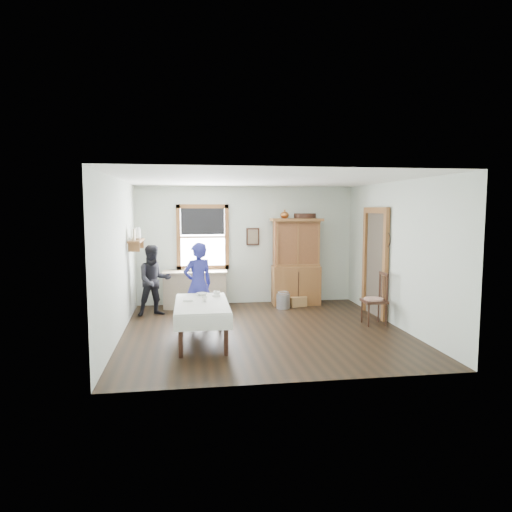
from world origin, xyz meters
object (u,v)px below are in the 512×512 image
work_counter (195,289)px  spindle_chair (374,298)px  pail (283,301)px  figure_dark (154,283)px  wicker_basket (297,301)px  woman_blue (198,288)px  china_hutch (296,262)px  dining_table (202,322)px

work_counter → spindle_chair: 3.91m
pail → figure_dark: (-2.76, -0.26, 0.51)m
spindle_chair → wicker_basket: spindle_chair is taller
work_counter → woman_blue: (0.03, -1.66, 0.32)m
wicker_basket → woman_blue: woman_blue is taller
spindle_chair → wicker_basket: size_ratio=2.66×
china_hutch → wicker_basket: size_ratio=5.27×
work_counter → woman_blue: 1.69m
china_hutch → figure_dark: size_ratio=1.47×
dining_table → woman_blue: (-0.03, 1.09, 0.39)m
wicker_basket → woman_blue: bearing=-147.7°
pail → wicker_basket: (0.36, 0.18, -0.05)m
pail → figure_dark: figure_dark is taller
spindle_chair → woman_blue: bearing=174.8°
dining_table → spindle_chair: bearing=12.2°
dining_table → spindle_chair: size_ratio=1.68×
work_counter → wicker_basket: (2.27, -0.24, -0.30)m
dining_table → figure_dark: (-0.91, 2.07, 0.34)m
dining_table → figure_dark: figure_dark is taller
dining_table → spindle_chair: 3.34m
work_counter → figure_dark: size_ratio=1.05×
wicker_basket → woman_blue: (-2.24, -1.42, 0.62)m
dining_table → pail: size_ratio=5.23×
work_counter → pail: bearing=-9.8°
china_hutch → dining_table: 3.60m
figure_dark → work_counter: bearing=22.3°
dining_table → china_hutch: bearing=50.8°
china_hutch → woman_blue: size_ratio=1.36×
work_counter → figure_dark: figure_dark is taller
woman_blue → figure_dark: size_ratio=1.08×
spindle_chair → pail: (-1.41, 1.63, -0.34)m
pail → figure_dark: size_ratio=0.24×
dining_table → wicker_basket: 3.35m
work_counter → pail: (1.92, -0.41, -0.25)m
work_counter → china_hutch: (2.30, 0.00, 0.58)m
spindle_chair → woman_blue: (-3.30, 0.38, 0.23)m
spindle_chair → figure_dark: 4.39m
pail → figure_dark: bearing=-174.5°
china_hutch → spindle_chair: 2.34m
china_hutch → figure_dark: (-3.14, -0.68, -0.31)m
pail → woman_blue: size_ratio=0.22×
china_hutch → wicker_basket: 0.91m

